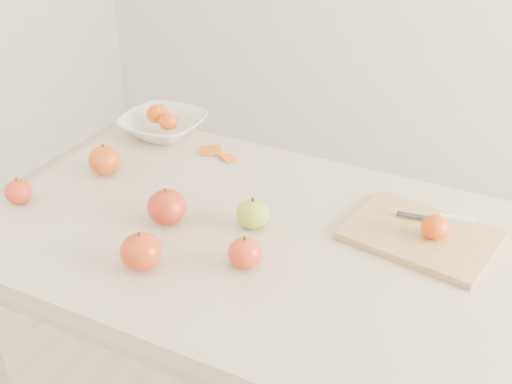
% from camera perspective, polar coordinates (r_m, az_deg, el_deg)
% --- Properties ---
extents(table, '(1.20, 0.80, 0.75)m').
position_cam_1_polar(table, '(1.51, -0.87, -6.38)').
color(table, beige).
rests_on(table, ground).
extents(cutting_board, '(0.34, 0.27, 0.02)m').
position_cam_1_polar(cutting_board, '(1.46, 14.42, -3.76)').
color(cutting_board, tan).
rests_on(cutting_board, table).
extents(board_tangerine, '(0.06, 0.06, 0.05)m').
position_cam_1_polar(board_tangerine, '(1.43, 15.66, -3.04)').
color(board_tangerine, '#CF4007').
rests_on(board_tangerine, cutting_board).
extents(fruit_bowl, '(0.24, 0.24, 0.06)m').
position_cam_1_polar(fruit_bowl, '(1.90, -8.25, 5.86)').
color(fruit_bowl, white).
rests_on(fruit_bowl, table).
extents(bowl_tangerine_near, '(0.06, 0.06, 0.06)m').
position_cam_1_polar(bowl_tangerine_near, '(1.91, -8.76, 6.90)').
color(bowl_tangerine_near, '#E75908').
rests_on(bowl_tangerine_near, fruit_bowl).
extents(bowl_tangerine_far, '(0.05, 0.05, 0.05)m').
position_cam_1_polar(bowl_tangerine_far, '(1.86, -7.80, 6.22)').
color(bowl_tangerine_far, '#D43E07').
rests_on(bowl_tangerine_far, fruit_bowl).
extents(orange_peel_a, '(0.07, 0.07, 0.01)m').
position_cam_1_polar(orange_peel_a, '(1.79, -4.04, 3.57)').
color(orange_peel_a, '#C35C0D').
rests_on(orange_peel_a, table).
extents(orange_peel_b, '(0.06, 0.05, 0.01)m').
position_cam_1_polar(orange_peel_b, '(1.75, -2.53, 3.03)').
color(orange_peel_b, '#E85910').
rests_on(orange_peel_b, table).
extents(paring_knife, '(0.17, 0.06, 0.01)m').
position_cam_1_polar(paring_knife, '(1.51, 16.87, -2.32)').
color(paring_knife, white).
rests_on(paring_knife, cutting_board).
extents(apple_green, '(0.08, 0.08, 0.07)m').
position_cam_1_polar(apple_green, '(1.44, -0.30, -1.97)').
color(apple_green, '#61941B').
rests_on(apple_green, table).
extents(apple_red_a, '(0.08, 0.08, 0.08)m').
position_cam_1_polar(apple_red_a, '(1.71, -13.31, 2.80)').
color(apple_red_a, maroon).
rests_on(apple_red_a, table).
extents(apple_red_d, '(0.07, 0.07, 0.06)m').
position_cam_1_polar(apple_red_d, '(1.64, -20.34, 0.05)').
color(apple_red_d, maroon).
rests_on(apple_red_d, table).
extents(apple_red_c, '(0.09, 0.09, 0.08)m').
position_cam_1_polar(apple_red_c, '(1.34, -10.18, -5.21)').
color(apple_red_c, '#901303').
rests_on(apple_red_c, table).
extents(apple_red_b, '(0.09, 0.09, 0.08)m').
position_cam_1_polar(apple_red_b, '(1.47, -7.95, -1.31)').
color(apple_red_b, maroon).
rests_on(apple_red_b, table).
extents(apple_red_e, '(0.07, 0.07, 0.06)m').
position_cam_1_polar(apple_red_e, '(1.32, -1.00, -5.44)').
color(apple_red_e, '#9D0F0E').
rests_on(apple_red_e, table).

